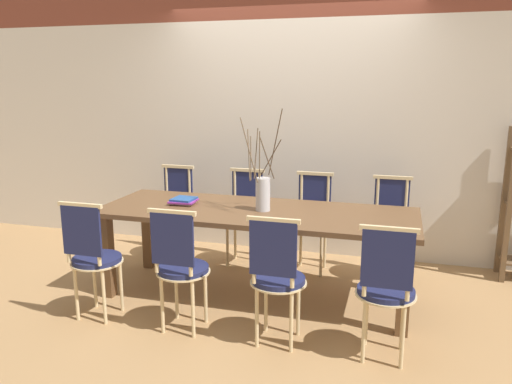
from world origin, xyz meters
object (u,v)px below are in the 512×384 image
Objects in this scene: chair_far_center at (312,218)px; vase_centerpiece at (263,192)px; chair_near_center at (277,274)px; dining_table at (256,221)px; book_stack at (183,201)px.

vase_centerpiece reaches higher than chair_far_center.
chair_far_center is at bearing 68.75° from vase_centerpiece.
chair_near_center is 1.00× the size of chair_far_center.
dining_table is 0.83m from chair_near_center.
dining_table is 2.77× the size of chair_near_center.
dining_table is at bearing 177.08° from vase_centerpiece.
vase_centerpiece reaches higher than chair_near_center.
chair_near_center reaches higher than book_stack.
vase_centerpiece is at bearing -2.92° from dining_table.
chair_far_center is at bearing 35.03° from book_stack.
dining_table is 0.82m from chair_far_center.
chair_far_center is 1.14× the size of vase_centerpiece.
vase_centerpiece reaches higher than book_stack.
dining_table is 0.67m from book_stack.
chair_near_center is 0.88m from vase_centerpiece.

